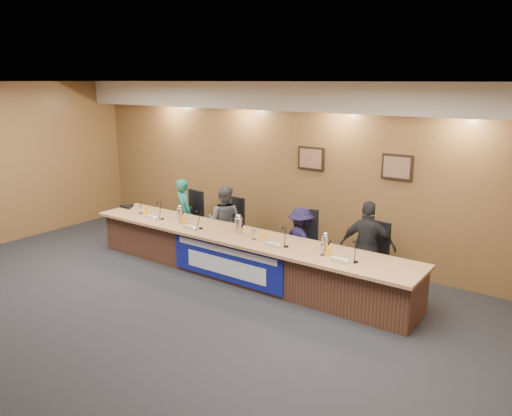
{
  "coord_description": "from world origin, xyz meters",
  "views": [
    {
      "loc": [
        4.81,
        -3.87,
        3.22
      ],
      "look_at": [
        0.21,
        2.54,
        1.19
      ],
      "focal_mm": 35.0,
      "sensor_mm": 36.0,
      "label": 1
    }
  ],
  "objects_px": {
    "panelist_b": "(225,221)",
    "carafe_left": "(180,214)",
    "carafe_mid": "(239,226)",
    "dais_body": "(241,257)",
    "office_chair_b": "(228,230)",
    "panelist_c": "(301,242)",
    "office_chair_d": "(369,260)",
    "panelist_d": "(368,247)",
    "office_chair_c": "(303,246)",
    "panelist_a": "(184,213)",
    "banner": "(226,262)",
    "speakerphone": "(127,207)",
    "carafe_right": "(325,244)",
    "office_chair_a": "(188,221)"
  },
  "relations": [
    {
      "from": "panelist_b",
      "to": "carafe_left",
      "type": "height_order",
      "value": "panelist_b"
    },
    {
      "from": "carafe_left",
      "to": "carafe_mid",
      "type": "distance_m",
      "value": 1.38
    },
    {
      "from": "dais_body",
      "to": "panelist_b",
      "type": "distance_m",
      "value": 1.14
    },
    {
      "from": "office_chair_b",
      "to": "carafe_left",
      "type": "distance_m",
      "value": 0.97
    },
    {
      "from": "panelist_c",
      "to": "carafe_mid",
      "type": "xyz_separation_m",
      "value": [
        -0.8,
        -0.67,
        0.29
      ]
    },
    {
      "from": "office_chair_d",
      "to": "panelist_b",
      "type": "bearing_deg",
      "value": -171.83
    },
    {
      "from": "panelist_d",
      "to": "carafe_mid",
      "type": "height_order",
      "value": "panelist_d"
    },
    {
      "from": "dais_body",
      "to": "office_chair_c",
      "type": "relative_size",
      "value": 12.5
    },
    {
      "from": "panelist_a",
      "to": "office_chair_b",
      "type": "distance_m",
      "value": 1.05
    },
    {
      "from": "dais_body",
      "to": "banner",
      "type": "distance_m",
      "value": 0.42
    },
    {
      "from": "panelist_a",
      "to": "office_chair_b",
      "type": "height_order",
      "value": "panelist_a"
    },
    {
      "from": "panelist_a",
      "to": "panelist_d",
      "type": "distance_m",
      "value": 3.87
    },
    {
      "from": "panelist_a",
      "to": "carafe_left",
      "type": "relative_size",
      "value": 6.2
    },
    {
      "from": "office_chair_c",
      "to": "panelist_c",
      "type": "bearing_deg",
      "value": -110.42
    },
    {
      "from": "dais_body",
      "to": "office_chair_c",
      "type": "distance_m",
      "value": 1.08
    },
    {
      "from": "banner",
      "to": "panelist_c",
      "type": "distance_m",
      "value": 1.32
    },
    {
      "from": "panelist_b",
      "to": "carafe_mid",
      "type": "bearing_deg",
      "value": 123.82
    },
    {
      "from": "panelist_a",
      "to": "carafe_mid",
      "type": "height_order",
      "value": "panelist_a"
    },
    {
      "from": "panelist_a",
      "to": "carafe_mid",
      "type": "relative_size",
      "value": 5.14
    },
    {
      "from": "panelist_c",
      "to": "office_chair_c",
      "type": "xyz_separation_m",
      "value": [
        0.0,
        0.1,
        -0.11
      ]
    },
    {
      "from": "banner",
      "to": "office_chair_c",
      "type": "xyz_separation_m",
      "value": [
        0.76,
        1.16,
        0.1
      ]
    },
    {
      "from": "panelist_b",
      "to": "speakerphone",
      "type": "bearing_deg",
      "value": -1.79
    },
    {
      "from": "office_chair_b",
      "to": "carafe_left",
      "type": "bearing_deg",
      "value": -123.83
    },
    {
      "from": "panelist_a",
      "to": "carafe_right",
      "type": "bearing_deg",
      "value": -166.67
    },
    {
      "from": "panelist_d",
      "to": "carafe_left",
      "type": "height_order",
      "value": "panelist_d"
    },
    {
      "from": "office_chair_b",
      "to": "carafe_mid",
      "type": "bearing_deg",
      "value": -39.43
    },
    {
      "from": "panelist_a",
      "to": "office_chair_c",
      "type": "relative_size",
      "value": 2.82
    },
    {
      "from": "office_chair_d",
      "to": "speakerphone",
      "type": "xyz_separation_m",
      "value": [
        -4.86,
        -0.69,
        0.3
      ]
    },
    {
      "from": "panelist_b",
      "to": "speakerphone",
      "type": "height_order",
      "value": "panelist_b"
    },
    {
      "from": "dais_body",
      "to": "banner",
      "type": "bearing_deg",
      "value": -90.0
    },
    {
      "from": "carafe_left",
      "to": "speakerphone",
      "type": "xyz_separation_m",
      "value": [
        -1.48,
        0.03,
        -0.08
      ]
    },
    {
      "from": "panelist_a",
      "to": "office_chair_c",
      "type": "bearing_deg",
      "value": -154.32
    },
    {
      "from": "office_chair_a",
      "to": "office_chair_b",
      "type": "bearing_deg",
      "value": 8.8
    },
    {
      "from": "panelist_d",
      "to": "office_chair_c",
      "type": "xyz_separation_m",
      "value": [
        -1.19,
        0.1,
        -0.25
      ]
    },
    {
      "from": "panelist_b",
      "to": "office_chair_d",
      "type": "height_order",
      "value": "panelist_b"
    },
    {
      "from": "dais_body",
      "to": "office_chair_d",
      "type": "xyz_separation_m",
      "value": [
        1.96,
        0.75,
        0.13
      ]
    },
    {
      "from": "office_chair_c",
      "to": "carafe_mid",
      "type": "relative_size",
      "value": 1.82
    },
    {
      "from": "panelist_b",
      "to": "panelist_c",
      "type": "height_order",
      "value": "panelist_b"
    },
    {
      "from": "panelist_c",
      "to": "carafe_mid",
      "type": "height_order",
      "value": "panelist_c"
    },
    {
      "from": "banner",
      "to": "carafe_right",
      "type": "bearing_deg",
      "value": 15.8
    },
    {
      "from": "carafe_left",
      "to": "carafe_right",
      "type": "height_order",
      "value": "carafe_right"
    },
    {
      "from": "office_chair_d",
      "to": "carafe_right",
      "type": "relative_size",
      "value": 1.95
    },
    {
      "from": "carafe_right",
      "to": "dais_body",
      "type": "bearing_deg",
      "value": -179.13
    },
    {
      "from": "panelist_c",
      "to": "office_chair_d",
      "type": "distance_m",
      "value": 1.2
    },
    {
      "from": "office_chair_c",
      "to": "carafe_right",
      "type": "xyz_separation_m",
      "value": [
        0.79,
        -0.72,
        0.39
      ]
    },
    {
      "from": "dais_body",
      "to": "banner",
      "type": "relative_size",
      "value": 2.73
    },
    {
      "from": "banner",
      "to": "office_chair_b",
      "type": "xyz_separation_m",
      "value": [
        -0.89,
        1.16,
        0.1
      ]
    },
    {
      "from": "office_chair_b",
      "to": "speakerphone",
      "type": "height_order",
      "value": "speakerphone"
    },
    {
      "from": "panelist_a",
      "to": "panelist_b",
      "type": "relative_size",
      "value": 1.01
    },
    {
      "from": "office_chair_a",
      "to": "carafe_left",
      "type": "distance_m",
      "value": 0.95
    }
  ]
}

